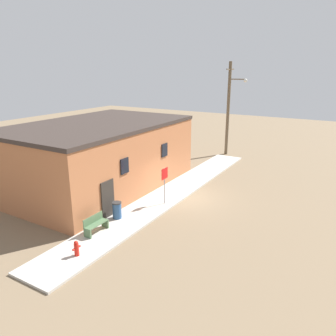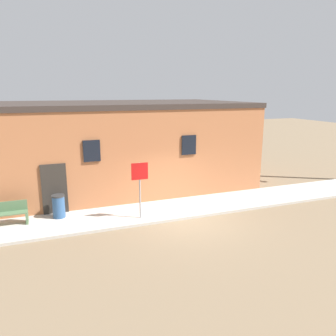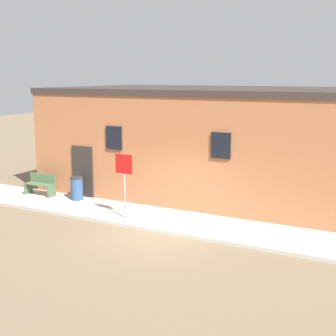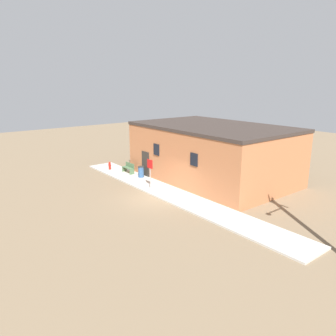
{
  "view_description": "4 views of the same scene",
  "coord_description": "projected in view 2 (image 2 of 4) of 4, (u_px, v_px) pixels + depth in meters",
  "views": [
    {
      "loc": [
        -17.46,
        -8.96,
        7.99
      ],
      "look_at": [
        -0.32,
        1.18,
        1.92
      ],
      "focal_mm": 35.0,
      "sensor_mm": 36.0,
      "label": 1
    },
    {
      "loc": [
        -5.01,
        -11.33,
        5.05
      ],
      "look_at": [
        -0.32,
        1.18,
        1.92
      ],
      "focal_mm": 35.0,
      "sensor_mm": 36.0,
      "label": 2
    },
    {
      "loc": [
        6.91,
        -12.62,
        4.99
      ],
      "look_at": [
        -0.32,
        1.18,
        1.92
      ],
      "focal_mm": 50.0,
      "sensor_mm": 36.0,
      "label": 3
    },
    {
      "loc": [
        17.37,
        -12.66,
        7.8
      ],
      "look_at": [
        -0.32,
        1.18,
        1.92
      ],
      "focal_mm": 35.0,
      "sensor_mm": 36.0,
      "label": 4
    }
  ],
  "objects": [
    {
      "name": "ground_plane",
      "position": [
        186.0,
        220.0,
        13.19
      ],
      "size": [
        80.0,
        80.0,
        0.0
      ],
      "primitive_type": "plane",
      "color": "#7A664C"
    },
    {
      "name": "bench",
      "position": [
        8.0,
        214.0,
        12.36
      ],
      "size": [
        1.35,
        0.44,
        0.87
      ],
      "color": "#4C6B47",
      "rests_on": "sidewalk"
    },
    {
      "name": "trash_bin",
      "position": [
        59.0,
        206.0,
        13.06
      ],
      "size": [
        0.51,
        0.51,
        0.93
      ],
      "color": "#2D517F",
      "rests_on": "sidewalk"
    },
    {
      "name": "sidewalk",
      "position": [
        175.0,
        209.0,
        14.25
      ],
      "size": [
        21.96,
        2.35,
        0.11
      ],
      "color": "#BCB7AD",
      "rests_on": "ground"
    },
    {
      "name": "brick_building",
      "position": [
        123.0,
        143.0,
        18.09
      ],
      "size": [
        12.72,
        8.09,
        4.5
      ],
      "color": "#B26B42",
      "rests_on": "ground"
    },
    {
      "name": "stop_sign",
      "position": [
        140.0,
        180.0,
        12.76
      ],
      "size": [
        0.67,
        0.06,
        2.25
      ],
      "color": "gray",
      "rests_on": "sidewalk"
    }
  ]
}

